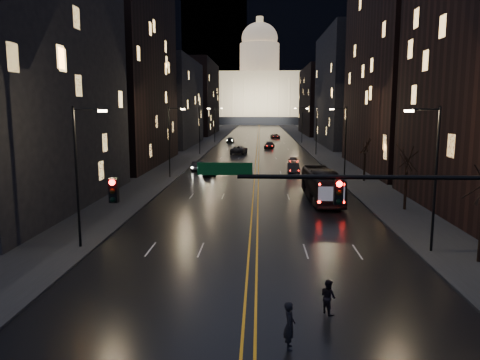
# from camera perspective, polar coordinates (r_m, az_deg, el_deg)

# --- Properties ---
(ground) EXTENTS (900.00, 900.00, 0.00)m
(ground) POSITION_cam_1_polar(r_m,az_deg,el_deg) (20.38, 1.17, -17.08)
(ground) COLOR black
(ground) RESTS_ON ground
(road) EXTENTS (20.00, 320.00, 0.02)m
(road) POSITION_cam_1_polar(r_m,az_deg,el_deg) (148.59, 2.27, 5.39)
(road) COLOR black
(road) RESTS_ON ground
(sidewalk_left) EXTENTS (8.00, 320.00, 0.16)m
(sidewalk_left) POSITION_cam_1_polar(r_m,az_deg,el_deg) (149.28, -3.14, 5.43)
(sidewalk_left) COLOR black
(sidewalk_left) RESTS_ON ground
(sidewalk_right) EXTENTS (8.00, 320.00, 0.16)m
(sidewalk_right) POSITION_cam_1_polar(r_m,az_deg,el_deg) (149.21, 7.67, 5.36)
(sidewalk_right) COLOR black
(sidewalk_right) RESTS_ON ground
(center_line) EXTENTS (0.62, 320.00, 0.01)m
(center_line) POSITION_cam_1_polar(r_m,az_deg,el_deg) (148.59, 2.27, 5.40)
(center_line) COLOR orange
(center_line) RESTS_ON road
(building_left_near) EXTENTS (12.00, 28.00, 22.00)m
(building_left_near) POSITION_cam_1_polar(r_m,az_deg,el_deg) (45.69, -25.96, 10.59)
(building_left_near) COLOR black
(building_left_near) RESTS_ON ground
(building_left_mid) EXTENTS (12.00, 30.00, 28.00)m
(building_left_mid) POSITION_cam_1_polar(r_m,az_deg,el_deg) (75.59, -14.37, 12.43)
(building_left_mid) COLOR black
(building_left_mid) RESTS_ON ground
(building_left_far) EXTENTS (12.00, 34.00, 20.00)m
(building_left_far) POSITION_cam_1_polar(r_m,az_deg,el_deg) (112.38, -8.67, 9.29)
(building_left_far) COLOR black
(building_left_far) RESTS_ON ground
(building_left_dist) EXTENTS (12.00, 40.00, 24.00)m
(building_left_dist) POSITION_cam_1_polar(r_m,az_deg,el_deg) (159.79, -5.36, 9.90)
(building_left_dist) COLOR black
(building_left_dist) RESTS_ON ground
(building_right_tall) EXTENTS (12.00, 30.00, 38.00)m
(building_right_tall) POSITION_cam_1_polar(r_m,az_deg,el_deg) (72.08, 19.84, 16.38)
(building_right_tall) COLOR black
(building_right_tall) RESTS_ON ground
(building_right_mid) EXTENTS (12.00, 34.00, 26.00)m
(building_right_mid) POSITION_cam_1_polar(r_m,az_deg,el_deg) (112.31, 13.22, 10.69)
(building_right_mid) COLOR black
(building_right_mid) RESTS_ON ground
(building_right_dist) EXTENTS (12.00, 40.00, 22.00)m
(building_right_dist) POSITION_cam_1_polar(r_m,az_deg,el_deg) (159.68, 9.96, 9.45)
(building_right_dist) COLOR black
(building_right_dist) RESTS_ON ground
(mountain_ridge) EXTENTS (520.00, 60.00, 130.00)m
(mountain_ridge) POSITION_cam_1_polar(r_m,az_deg,el_deg) (404.20, 8.36, 16.72)
(mountain_ridge) COLOR black
(mountain_ridge) RESTS_ON ground
(capitol) EXTENTS (90.00, 50.00, 58.50)m
(capitol) POSITION_cam_1_polar(r_m,az_deg,el_deg) (268.45, 2.36, 10.59)
(capitol) COLOR black
(capitol) RESTS_ON ground
(traffic_signal) EXTENTS (17.29, 0.45, 7.00)m
(traffic_signal) POSITION_cam_1_polar(r_m,az_deg,el_deg) (19.51, 18.85, -2.89)
(traffic_signal) COLOR black
(traffic_signal) RESTS_ON ground
(streetlamp_right_near) EXTENTS (2.13, 0.25, 9.00)m
(streetlamp_right_near) POSITION_cam_1_polar(r_m,az_deg,el_deg) (30.43, 22.45, 0.95)
(streetlamp_right_near) COLOR black
(streetlamp_right_near) RESTS_ON ground
(streetlamp_left_near) EXTENTS (2.13, 0.25, 9.00)m
(streetlamp_left_near) POSITION_cam_1_polar(r_m,az_deg,el_deg) (30.69, -18.99, 1.20)
(streetlamp_left_near) COLOR black
(streetlamp_left_near) RESTS_ON ground
(streetlamp_right_mid) EXTENTS (2.13, 0.25, 9.00)m
(streetlamp_right_mid) POSITION_cam_1_polar(r_m,az_deg,el_deg) (59.38, 12.57, 4.93)
(streetlamp_right_mid) COLOR black
(streetlamp_right_mid) RESTS_ON ground
(streetlamp_left_mid) EXTENTS (2.13, 0.25, 9.00)m
(streetlamp_left_mid) POSITION_cam_1_polar(r_m,az_deg,el_deg) (59.51, -8.47, 5.06)
(streetlamp_left_mid) COLOR black
(streetlamp_left_mid) RESTS_ON ground
(streetlamp_right_far) EXTENTS (2.13, 0.25, 9.00)m
(streetlamp_right_far) POSITION_cam_1_polar(r_m,az_deg,el_deg) (89.02, 9.19, 6.26)
(streetlamp_right_far) COLOR black
(streetlamp_right_far) RESTS_ON ground
(streetlamp_left_far) EXTENTS (2.13, 0.25, 9.00)m
(streetlamp_left_far) POSITION_cam_1_polar(r_m,az_deg,el_deg) (89.11, -4.84, 6.34)
(streetlamp_left_far) COLOR black
(streetlamp_left_far) RESTS_ON ground
(streetlamp_right_dist) EXTENTS (2.13, 0.25, 9.00)m
(streetlamp_right_dist) POSITION_cam_1_polar(r_m,az_deg,el_deg) (118.85, 7.50, 6.92)
(streetlamp_right_dist) COLOR black
(streetlamp_right_dist) RESTS_ON ground
(streetlamp_left_dist) EXTENTS (2.13, 0.25, 9.00)m
(streetlamp_left_dist) POSITION_cam_1_polar(r_m,az_deg,el_deg) (118.91, -3.02, 6.98)
(streetlamp_left_dist) COLOR black
(streetlamp_left_dist) RESTS_ON ground
(tree_right_mid) EXTENTS (2.40, 2.40, 6.65)m
(tree_right_mid) POSITION_cam_1_polar(r_m,az_deg,el_deg) (42.48, 19.70, 2.40)
(tree_right_mid) COLOR black
(tree_right_mid) RESTS_ON ground
(tree_right_far) EXTENTS (2.40, 2.40, 6.65)m
(tree_right_far) POSITION_cam_1_polar(r_m,az_deg,el_deg) (57.89, 15.04, 4.19)
(tree_right_far) COLOR black
(tree_right_far) RESTS_ON ground
(bus) EXTENTS (2.91, 10.93, 3.02)m
(bus) POSITION_cam_1_polar(r_m,az_deg,el_deg) (45.51, 9.96, -0.65)
(bus) COLOR black
(bus) RESTS_ON ground
(oncoming_car_a) EXTENTS (2.19, 4.60, 1.52)m
(oncoming_car_a) POSITION_cam_1_polar(r_m,az_deg,el_deg) (61.70, -3.74, 1.23)
(oncoming_car_a) COLOR black
(oncoming_car_a) RESTS_ON ground
(oncoming_car_b) EXTENTS (1.59, 4.17, 1.36)m
(oncoming_car_b) POSITION_cam_1_polar(r_m,az_deg,el_deg) (66.85, -5.11, 1.73)
(oncoming_car_b) COLOR black
(oncoming_car_b) RESTS_ON ground
(oncoming_car_c) EXTENTS (3.41, 6.18, 1.64)m
(oncoming_car_c) POSITION_cam_1_polar(r_m,az_deg,el_deg) (90.78, -0.12, 3.72)
(oncoming_car_c) COLOR black
(oncoming_car_c) RESTS_ON ground
(oncoming_car_d) EXTENTS (1.91, 4.64, 1.34)m
(oncoming_car_d) POSITION_cam_1_polar(r_m,az_deg,el_deg) (120.42, -1.19, 4.91)
(oncoming_car_d) COLOR black
(oncoming_car_d) RESTS_ON ground
(receding_car_a) EXTENTS (1.60, 4.49, 1.47)m
(receding_car_a) POSITION_cam_1_polar(r_m,az_deg,el_deg) (63.56, 6.51, 1.39)
(receding_car_a) COLOR black
(receding_car_a) RESTS_ON ground
(receding_car_b) EXTENTS (1.91, 3.96, 1.31)m
(receding_car_b) POSITION_cam_1_polar(r_m,az_deg,el_deg) (74.17, 6.47, 2.39)
(receding_car_b) COLOR black
(receding_car_b) RESTS_ON ground
(receding_car_c) EXTENTS (2.57, 5.07, 1.41)m
(receding_car_c) POSITION_cam_1_polar(r_m,az_deg,el_deg) (102.71, 3.59, 4.24)
(receding_car_c) COLOR black
(receding_car_c) RESTS_ON ground
(receding_car_d) EXTENTS (2.84, 5.20, 1.38)m
(receding_car_d) POSITION_cam_1_polar(r_m,az_deg,el_deg) (136.32, 4.33, 5.35)
(receding_car_d) COLOR black
(receding_car_d) RESTS_ON ground
(pedestrian_a) EXTENTS (0.44, 0.67, 1.84)m
(pedestrian_a) POSITION_cam_1_polar(r_m,az_deg,el_deg) (18.21, 6.05, -17.24)
(pedestrian_a) COLOR black
(pedestrian_a) RESTS_ON ground
(pedestrian_b) EXTENTS (0.75, 0.86, 1.55)m
(pedestrian_b) POSITION_cam_1_polar(r_m,az_deg,el_deg) (21.28, 10.71, -13.79)
(pedestrian_b) COLOR black
(pedestrian_b) RESTS_ON ground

